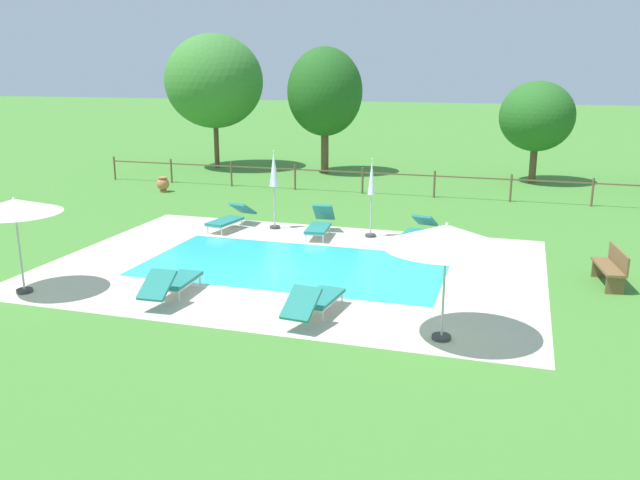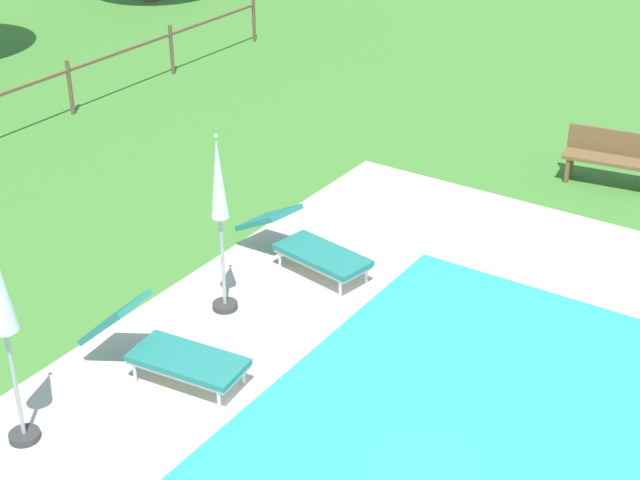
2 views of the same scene
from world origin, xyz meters
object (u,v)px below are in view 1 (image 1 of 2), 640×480
Objects in this scene: sun_lounger_north_far at (230,218)px; patio_umbrella_open_foreground at (15,207)px; tree_west_mid at (325,92)px; tree_centre at (537,117)px; sun_lounger_south_mid at (316,300)px; patio_umbrella_open_by_bench at (446,236)px; tree_far_west at (214,81)px; sun_lounger_north_mid at (417,231)px; patio_umbrella_closed_row_mid_west at (274,175)px; wooden_bench_lawn_side at (612,266)px; terracotta_urn_near_fence at (163,184)px; sun_lounger_north_end at (173,282)px; patio_umbrella_closed_row_west at (371,187)px; sun_lounger_north_near_steps at (320,224)px.

sun_lounger_north_far is 7.36m from patio_umbrella_open_foreground.
sun_lounger_north_far is 12.27m from tree_west_mid.
tree_centre is at bearing 0.14° from tree_west_mid.
sun_lounger_south_mid is 0.90× the size of patio_umbrella_open_by_bench.
sun_lounger_south_mid is 21.51m from tree_far_west.
tree_centre is at bearing 0.22° from tree_far_west.
sun_lounger_south_mid is at bearing -53.04° from sun_lounger_north_far.
patio_umbrella_open_by_bench is 23.05m from tree_far_west.
sun_lounger_north_mid is 4.76m from patio_umbrella_closed_row_mid_west.
wooden_bench_lawn_side reaches higher than terracotta_urn_near_fence.
sun_lounger_north_mid is 1.00× the size of sun_lounger_north_far.
patio_umbrella_open_by_bench reaches higher than sun_lounger_south_mid.
patio_umbrella_open_by_bench is at bearing -77.16° from sun_lounger_north_mid.
tree_far_west is (-6.08, 11.73, 3.88)m from sun_lounger_north_far.
tree_west_mid is (-6.29, 11.72, 3.43)m from sun_lounger_north_mid.
sun_lounger_south_mid is at bearing -62.97° from patio_umbrella_closed_row_mid_west.
wooden_bench_lawn_side is at bearing -40.11° from tree_far_west.
patio_umbrella_open_foreground is at bearing -179.40° from patio_umbrella_open_by_bench.
patio_umbrella_open_by_bench reaches higher than sun_lounger_north_end.
patio_umbrella_open_by_bench is 7.76m from patio_umbrella_closed_row_west.
wooden_bench_lawn_side is (6.36, -2.80, -1.05)m from patio_umbrella_closed_row_west.
sun_lounger_north_far is 7.28m from terracotta_urn_near_fence.
sun_lounger_north_mid is at bearing 55.00° from sun_lounger_north_end.
wooden_bench_lawn_side is (9.48, -2.96, -1.23)m from patio_umbrella_closed_row_mid_west.
patio_umbrella_closed_row_west is 12.44m from tree_centre.
sun_lounger_north_mid is 1.03× the size of sun_lounger_north_end.
tree_centre is (15.16, 0.06, -1.38)m from tree_far_west.
tree_centre reaches higher than patio_umbrella_closed_row_mid_west.
wooden_bench_lawn_side is (9.33, 3.74, 0.11)m from sun_lounger_north_end.
tree_west_mid is (-7.85, 18.59, 1.80)m from patio_umbrella_open_by_bench.
tree_west_mid is (-5.25, 18.17, 3.43)m from sun_lounger_south_mid.
patio_umbrella_open_foreground is 0.93× the size of patio_umbrella_closed_row_west.
patio_umbrella_closed_row_west is at bearing -47.34° from tree_far_west.
terracotta_urn_near_fence is at bearing 136.42° from sun_lounger_north_far.
sun_lounger_north_mid is 7.23m from patio_umbrella_open_by_bench.
tree_far_west is at bearing 139.89° from wooden_bench_lawn_side.
patio_umbrella_closed_row_west is (-2.99, 7.14, -0.48)m from patio_umbrella_open_by_bench.
patio_umbrella_closed_row_mid_west is 13.78m from tree_centre.
tree_centre is (-1.71, 14.27, 2.40)m from wooden_bench_lawn_side.
sun_lounger_north_far is 15.09m from tree_centre.
sun_lounger_north_near_steps is 0.34× the size of tree_west_mid.
sun_lounger_north_far is 11.08m from wooden_bench_lawn_side.
sun_lounger_north_end is at bearing -83.98° from tree_west_mid.
sun_lounger_north_near_steps is 0.31× the size of tree_far_west.
patio_umbrella_open_by_bench is at bearing -9.07° from sun_lounger_south_mid.
patio_umbrella_closed_row_west is 12.64m from tree_west_mid.
patio_umbrella_closed_row_mid_west is (-0.16, 6.70, 1.34)m from sun_lounger_north_end.
patio_umbrella_open_by_bench is (2.61, -0.42, 1.63)m from sun_lounger_south_mid.
patio_umbrella_open_by_bench is 3.79× the size of terracotta_urn_near_fence.
tree_west_mid is at bearing 128.23° from wooden_bench_lawn_side.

